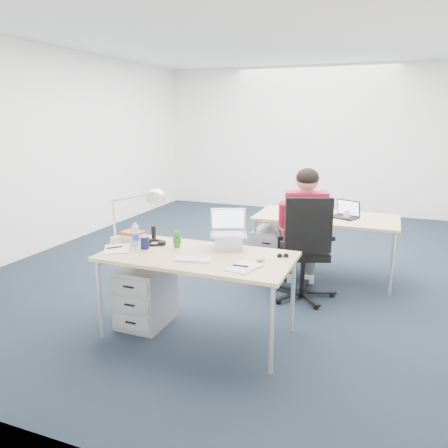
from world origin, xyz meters
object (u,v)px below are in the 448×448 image
at_px(desk_far, 326,220).
at_px(sunglasses, 283,256).
at_px(seated_person, 304,232).
at_px(drawer_pedestal_far, 272,251).
at_px(silver_laptop, 229,230).
at_px(dark_laptop, 344,209).
at_px(cordless_phone, 154,233).
at_px(drawer_pedestal_near, 146,295).
at_px(wireless_keyboard, 193,259).
at_px(desk_lamp, 130,215).
at_px(water_bottle, 136,234).
at_px(headphones, 155,242).
at_px(can_koozie, 145,242).
at_px(book_stack, 133,236).
at_px(far_cup, 347,214).
at_px(desk_near, 197,260).
at_px(computer_mouse, 261,258).
at_px(office_chair, 303,270).
at_px(bear_figurine, 177,239).

bearing_deg(desk_far, sunglasses, -93.77).
height_order(seated_person, drawer_pedestal_far, seated_person).
bearing_deg(silver_laptop, dark_laptop, 40.36).
bearing_deg(desk_far, cordless_phone, -130.58).
relative_size(drawer_pedestal_near, wireless_keyboard, 1.88).
xyz_separation_m(wireless_keyboard, desk_lamp, (-0.69, 0.17, 0.27)).
bearing_deg(water_bottle, headphones, 37.04).
xyz_separation_m(can_koozie, sunglasses, (1.18, 0.20, -0.05)).
height_order(water_bottle, sunglasses, water_bottle).
relative_size(wireless_keyboard, cordless_phone, 2.21).
height_order(drawer_pedestal_near, dark_laptop, dark_laptop).
distance_m(book_stack, dark_laptop, 2.39).
distance_m(water_bottle, far_cup, 2.41).
bearing_deg(desk_near, book_stack, 166.96).
bearing_deg(computer_mouse, book_stack, -178.62).
height_order(seated_person, sunglasses, seated_person).
relative_size(desk_near, desk_far, 1.00).
xyz_separation_m(desk_near, drawer_pedestal_near, (-0.54, 0.03, -0.41)).
bearing_deg(water_bottle, drawer_pedestal_near, -12.23).
bearing_deg(office_chair, headphones, -160.66).
relative_size(water_bottle, cordless_phone, 1.54).
xyz_separation_m(wireless_keyboard, headphones, (-0.52, 0.29, 0.01)).
bearing_deg(computer_mouse, sunglasses, 50.30).
height_order(drawer_pedestal_near, computer_mouse, computer_mouse).
bearing_deg(desk_far, water_bottle, -128.26).
bearing_deg(cordless_phone, dark_laptop, 59.00).
bearing_deg(drawer_pedestal_near, book_stack, 144.25).
xyz_separation_m(headphones, far_cup, (1.52, 1.66, 0.03)).
distance_m(cordless_phone, desk_lamp, 0.33).
xyz_separation_m(drawer_pedestal_far, computer_mouse, (0.34, -1.67, 0.47)).
relative_size(office_chair, silver_laptop, 3.34).
height_order(computer_mouse, sunglasses, computer_mouse).
bearing_deg(book_stack, far_cup, 43.02).
relative_size(desk_far, book_stack, 8.07).
bearing_deg(sunglasses, can_koozie, 165.08).
bearing_deg(silver_laptop, wireless_keyboard, -131.22).
bearing_deg(office_chair, desk_near, -141.70).
relative_size(drawer_pedestal_far, dark_laptop, 1.92).
relative_size(drawer_pedestal_near, silver_laptop, 1.66).
height_order(drawer_pedestal_near, headphones, headphones).
bearing_deg(cordless_phone, desk_far, 63.06).
xyz_separation_m(desk_far, can_koozie, (-1.29, -1.85, 0.11)).
bearing_deg(silver_laptop, drawer_pedestal_far, 67.22).
height_order(book_stack, dark_laptop, dark_laptop).
bearing_deg(bear_figurine, wireless_keyboard, -19.33).
height_order(desk_near, drawer_pedestal_far, desk_near).
bearing_deg(water_bottle, office_chair, 38.94).
bearing_deg(far_cup, book_stack, -136.98).
height_order(bear_figurine, far_cup, bear_figurine).
distance_m(can_koozie, book_stack, 0.29).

